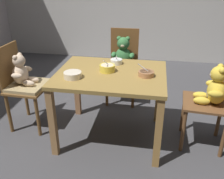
% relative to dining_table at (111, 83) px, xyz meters
% --- Properties ---
extents(ground_plane, '(5.20, 5.20, 0.04)m').
position_rel_dining_table_xyz_m(ground_plane, '(0.00, 0.00, -0.62)').
color(ground_plane, '#444446').
extents(dining_table, '(1.01, 0.82, 0.71)m').
position_rel_dining_table_xyz_m(dining_table, '(0.00, 0.00, 0.00)').
color(dining_table, olive).
rests_on(dining_table, ground_plane).
extents(teddy_chair_near_right, '(0.45, 0.43, 0.93)m').
position_rel_dining_table_xyz_m(teddy_chair_near_right, '(0.95, 0.03, -0.04)').
color(teddy_chair_near_right, brown).
rests_on(teddy_chair_near_right, ground_plane).
extents(teddy_chair_near_left, '(0.40, 0.42, 0.90)m').
position_rel_dining_table_xyz_m(teddy_chair_near_left, '(-0.94, 0.06, -0.06)').
color(teddy_chair_near_left, brown).
rests_on(teddy_chair_near_left, ground_plane).
extents(teddy_chair_far_center, '(0.39, 0.41, 0.91)m').
position_rel_dining_table_xyz_m(teddy_chair_far_center, '(-0.00, 0.85, -0.04)').
color(teddy_chair_far_center, brown).
rests_on(teddy_chair_far_center, ground_plane).
extents(porridge_bowl_terracotta_near_right, '(0.15, 0.14, 0.12)m').
position_rel_dining_table_xyz_m(porridge_bowl_terracotta_near_right, '(0.32, -0.02, 0.13)').
color(porridge_bowl_terracotta_near_right, '#B3774C').
rests_on(porridge_bowl_terracotta_near_right, dining_table).
extents(porridge_bowl_cream_near_left, '(0.16, 0.16, 0.05)m').
position_rel_dining_table_xyz_m(porridge_bowl_cream_near_left, '(-0.31, -0.18, 0.13)').
color(porridge_bowl_cream_near_left, beige).
rests_on(porridge_bowl_cream_near_left, dining_table).
extents(porridge_bowl_white_far_center, '(0.12, 0.13, 0.11)m').
position_rel_dining_table_xyz_m(porridge_bowl_white_far_center, '(0.01, 0.25, 0.13)').
color(porridge_bowl_white_far_center, white).
rests_on(porridge_bowl_white_far_center, dining_table).
extents(porridge_bowl_yellow_center, '(0.14, 0.15, 0.14)m').
position_rel_dining_table_xyz_m(porridge_bowl_yellow_center, '(-0.04, 0.03, 0.14)').
color(porridge_bowl_yellow_center, yellow).
rests_on(porridge_bowl_yellow_center, dining_table).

